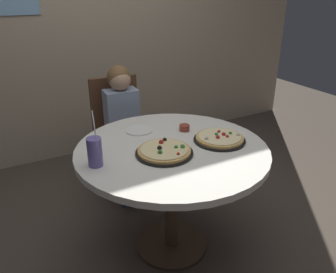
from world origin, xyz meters
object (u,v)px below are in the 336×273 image
object	(u,v)px
diner_child	(126,141)
sauce_bowl	(184,128)
dining_table	(172,162)
pizza_cheese	(220,138)
soda_cup	(95,152)
plate_small	(139,130)
chair_wooden	(119,128)
pizza_veggie	(164,151)

from	to	relation	value
diner_child	sauce_bowl	world-z (taller)	diner_child
dining_table	sauce_bowl	distance (m)	0.29
pizza_cheese	soda_cup	distance (m)	0.78
dining_table	plate_small	xyz separation A→B (m)	(-0.07, 0.32, 0.11)
pizza_cheese	chair_wooden	bearing A→B (deg)	106.56
pizza_cheese	dining_table	bearing A→B (deg)	168.30
chair_wooden	plate_small	bearing A→B (deg)	-97.28
diner_child	soda_cup	distance (m)	0.96
chair_wooden	pizza_veggie	world-z (taller)	chair_wooden
pizza_veggie	sauce_bowl	bearing A→B (deg)	40.65
diner_child	sauce_bowl	distance (m)	0.67
dining_table	chair_wooden	distance (m)	0.95
dining_table	plate_small	distance (m)	0.35
pizza_veggie	soda_cup	distance (m)	0.40
plate_small	diner_child	bearing A→B (deg)	81.10
pizza_cheese	plate_small	distance (m)	0.54
plate_small	pizza_cheese	bearing A→B (deg)	-45.48
chair_wooden	pizza_veggie	size ratio (longest dim) A/B	2.84
diner_child	pizza_veggie	bearing A→B (deg)	-95.36
diner_child	plate_small	distance (m)	0.52
diner_child	soda_cup	size ratio (longest dim) A/B	3.52
soda_cup	plate_small	distance (m)	0.52
sauce_bowl	pizza_veggie	bearing A→B (deg)	-139.35
pizza_veggie	pizza_cheese	world-z (taller)	pizza_veggie
dining_table	diner_child	size ratio (longest dim) A/B	1.07
diner_child	soda_cup	xyz separation A→B (m)	(-0.46, -0.76, 0.35)
sauce_bowl	chair_wooden	bearing A→B (deg)	104.05
pizza_veggie	plate_small	world-z (taller)	pizza_veggie
pizza_veggie	pizza_cheese	size ratio (longest dim) A/B	1.04
dining_table	chair_wooden	bearing A→B (deg)	89.64
diner_child	chair_wooden	bearing A→B (deg)	86.64
pizza_veggie	diner_child	bearing A→B (deg)	84.64
chair_wooden	soda_cup	bearing A→B (deg)	-116.73
pizza_veggie	sauce_bowl	world-z (taller)	pizza_veggie
dining_table	soda_cup	size ratio (longest dim) A/B	3.78
chair_wooden	sauce_bowl	bearing A→B (deg)	-75.95
pizza_veggie	soda_cup	size ratio (longest dim) A/B	1.09
pizza_veggie	plate_small	distance (m)	0.38
dining_table	soda_cup	distance (m)	0.50
dining_table	diner_child	world-z (taller)	diner_child
chair_wooden	pizza_cheese	distance (m)	1.07
diner_child	plate_small	bearing A→B (deg)	-98.90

